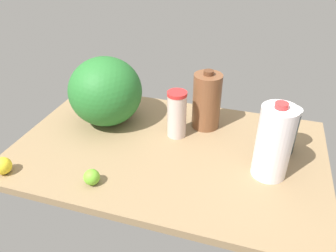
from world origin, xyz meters
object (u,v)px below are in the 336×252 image
(chocolate_milk_jug, at_px, (207,101))
(lemon_near_front, at_px, (3,166))
(watermelon, at_px, (106,91))
(lime_loose, at_px, (281,119))
(milk_jug, at_px, (274,142))
(tumbler_cup, at_px, (177,114))
(shaker_bottle, at_px, (287,130))
(lime_beside_bowl, at_px, (92,177))

(chocolate_milk_jug, distance_m, lemon_near_front, 0.81)
(watermelon, height_order, lime_loose, watermelon)
(watermelon, height_order, lemon_near_front, watermelon)
(milk_jug, bearing_deg, chocolate_milk_jug, 138.15)
(chocolate_milk_jug, bearing_deg, lemon_near_front, -139.75)
(milk_jug, bearing_deg, lime_loose, 84.14)
(milk_jug, height_order, lime_loose, milk_jug)
(chocolate_milk_jug, height_order, lemon_near_front, chocolate_milk_jug)
(chocolate_milk_jug, distance_m, lime_loose, 0.35)
(tumbler_cup, distance_m, shaker_bottle, 0.42)
(watermelon, xyz_separation_m, lime_beside_bowl, (0.13, -0.39, -0.12))
(milk_jug, bearing_deg, lemon_near_front, -163.00)
(shaker_bottle, bearing_deg, watermelon, 179.82)
(chocolate_milk_jug, bearing_deg, milk_jug, -41.85)
(milk_jug, height_order, watermelon, watermelon)
(watermelon, height_order, chocolate_milk_jug, watermelon)
(watermelon, distance_m, lime_loose, 0.77)
(lemon_near_front, height_order, lime_beside_bowl, lemon_near_front)
(watermelon, bearing_deg, lime_beside_bowl, -71.74)
(tumbler_cup, relative_size, milk_jug, 0.70)
(milk_jug, xyz_separation_m, lime_beside_bowl, (-0.57, -0.23, -0.11))
(lemon_near_front, bearing_deg, milk_jug, 17.00)
(tumbler_cup, relative_size, chocolate_milk_jug, 0.77)
(shaker_bottle, distance_m, lime_beside_bowl, 0.73)
(chocolate_milk_jug, height_order, lime_beside_bowl, chocolate_milk_jug)
(shaker_bottle, bearing_deg, lime_loose, 92.97)
(tumbler_cup, distance_m, chocolate_milk_jug, 0.15)
(lime_loose, bearing_deg, watermelon, -164.56)
(lemon_near_front, height_order, lime_loose, lemon_near_front)
(chocolate_milk_jug, bearing_deg, watermelon, -167.90)
(watermelon, distance_m, shaker_bottle, 0.74)
(watermelon, relative_size, lime_beside_bowl, 5.60)
(tumbler_cup, xyz_separation_m, lemon_near_front, (-0.52, -0.41, -0.07))
(lime_beside_bowl, bearing_deg, tumbler_cup, 62.77)
(tumbler_cup, bearing_deg, lemon_near_front, -141.27)
(lime_loose, bearing_deg, lemon_near_front, -145.72)
(chocolate_milk_jug, distance_m, lime_beside_bowl, 0.57)
(lime_loose, bearing_deg, lime_beside_bowl, -135.63)
(tumbler_cup, bearing_deg, lime_beside_bowl, -117.23)
(shaker_bottle, height_order, lime_beside_bowl, shaker_bottle)
(chocolate_milk_jug, xyz_separation_m, lemon_near_front, (-0.61, -0.52, -0.09))
(lemon_near_front, xyz_separation_m, lime_beside_bowl, (0.32, 0.04, -0.00))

